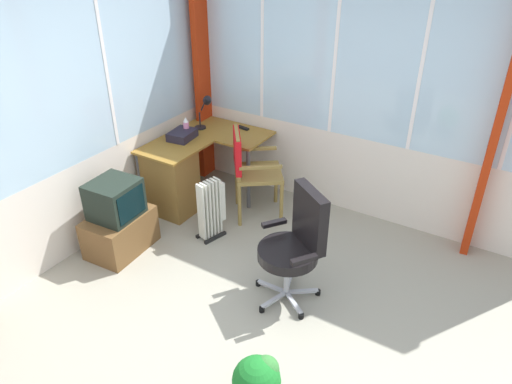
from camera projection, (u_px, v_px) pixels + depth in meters
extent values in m
cube|color=gray|center=(259.00, 338.00, 3.78)|extent=(5.23, 5.17, 0.06)
cube|color=silver|center=(68.00, 212.00, 4.50)|extent=(4.23, 0.06, 0.87)
cube|color=silver|center=(39.00, 89.00, 3.90)|extent=(4.14, 0.06, 1.51)
cube|color=white|center=(104.00, 69.00, 4.42)|extent=(0.04, 0.07, 1.51)
cube|color=silver|center=(363.00, 176.00, 5.12)|extent=(0.06, 4.17, 0.87)
cube|color=silver|center=(377.00, 65.00, 4.52)|extent=(0.06, 4.09, 1.51)
cube|color=white|center=(421.00, 72.00, 4.33)|extent=(0.07, 0.04, 1.51)
cube|color=white|center=(336.00, 59.00, 4.71)|extent=(0.07, 0.04, 1.51)
cube|color=white|center=(264.00, 49.00, 5.09)|extent=(0.07, 0.04, 1.51)
cube|color=#B42C0E|center=(203.00, 78.00, 5.52)|extent=(0.28, 0.08, 2.46)
cube|color=#B42C0E|center=(496.00, 132.00, 4.14)|extent=(0.28, 0.09, 2.46)
cube|color=olive|center=(190.00, 138.00, 5.28)|extent=(1.26, 0.57, 0.02)
cube|color=olive|center=(246.00, 137.00, 5.30)|extent=(0.57, 0.45, 0.02)
cube|color=brown|center=(170.00, 182.00, 5.17)|extent=(0.40, 0.53, 0.71)
cylinder|color=#4C4C51|center=(248.00, 179.00, 5.23)|extent=(0.04, 0.04, 0.72)
cylinder|color=#4C4C51|center=(141.00, 184.00, 5.14)|extent=(0.04, 0.04, 0.72)
cylinder|color=black|center=(200.00, 127.00, 5.48)|extent=(0.13, 0.13, 0.02)
cylinder|color=black|center=(200.00, 120.00, 5.43)|extent=(0.02, 0.02, 0.17)
cylinder|color=black|center=(204.00, 104.00, 5.37)|extent=(0.02, 0.10, 0.16)
cone|color=black|center=(209.00, 101.00, 5.37)|extent=(0.15, 0.14, 0.12)
cube|color=black|center=(243.00, 128.00, 5.46)|extent=(0.07, 0.16, 0.02)
cylinder|color=pink|center=(186.00, 129.00, 5.26)|extent=(0.06, 0.06, 0.16)
cone|color=white|center=(186.00, 120.00, 5.21)|extent=(0.06, 0.06, 0.06)
cube|color=#241F2E|center=(182.00, 135.00, 5.20)|extent=(0.33, 0.27, 0.09)
cylinder|color=olive|center=(281.00, 204.00, 5.01)|extent=(0.04, 0.04, 0.48)
cylinder|color=olive|center=(276.00, 183.00, 5.39)|extent=(0.04, 0.04, 0.48)
cylinder|color=olive|center=(240.00, 206.00, 4.97)|extent=(0.04, 0.04, 0.48)
cylinder|color=olive|center=(237.00, 185.00, 5.35)|extent=(0.04, 0.04, 0.48)
cube|color=olive|center=(259.00, 173.00, 5.05)|extent=(0.67, 0.67, 0.04)
cube|color=olive|center=(237.00, 153.00, 4.91)|extent=(0.37, 0.29, 0.46)
cube|color=red|center=(237.00, 151.00, 4.90)|extent=(0.40, 0.32, 0.38)
cube|color=olive|center=(261.00, 167.00, 4.77)|extent=(0.29, 0.37, 0.03)
cube|color=olive|center=(257.00, 149.00, 5.15)|extent=(0.29, 0.37, 0.03)
cube|color=#B7B7BF|center=(293.00, 303.00, 4.01)|extent=(0.19, 0.25, 0.02)
cylinder|color=black|center=(301.00, 316.00, 3.91)|extent=(0.05, 0.05, 0.05)
cube|color=#B7B7BF|center=(302.00, 291.00, 4.13)|extent=(0.20, 0.25, 0.02)
cylinder|color=black|center=(318.00, 292.00, 4.15)|extent=(0.05, 0.05, 0.05)
cube|color=#B7B7BF|center=(289.00, 282.00, 4.24)|extent=(0.28, 0.12, 0.02)
cylinder|color=black|center=(291.00, 274.00, 4.37)|extent=(0.05, 0.05, 0.05)
cube|color=#B7B7BF|center=(272.00, 287.00, 4.18)|extent=(0.04, 0.28, 0.02)
cylinder|color=black|center=(258.00, 283.00, 4.26)|extent=(0.05, 0.05, 0.05)
cube|color=#B7B7BF|center=(274.00, 300.00, 4.04)|extent=(0.28, 0.12, 0.02)
cylinder|color=black|center=(262.00, 309.00, 3.97)|extent=(0.05, 0.05, 0.05)
cylinder|color=#B7B7BF|center=(287.00, 274.00, 4.02)|extent=(0.05, 0.05, 0.37)
cylinder|color=black|center=(288.00, 253.00, 3.91)|extent=(0.50, 0.50, 0.09)
cube|color=black|center=(310.00, 218.00, 3.82)|extent=(0.32, 0.40, 0.51)
cube|color=black|center=(274.00, 223.00, 4.06)|extent=(0.21, 0.17, 0.04)
cube|color=black|center=(304.00, 260.00, 3.63)|extent=(0.21, 0.17, 0.04)
cube|color=brown|center=(120.00, 232.00, 4.64)|extent=(0.67, 0.48, 0.39)
cube|color=black|center=(115.00, 199.00, 4.45)|extent=(0.45, 0.43, 0.36)
cube|color=black|center=(132.00, 205.00, 4.37)|extent=(0.34, 0.03, 0.28)
cube|color=#262628|center=(127.00, 205.00, 4.63)|extent=(0.27, 0.24, 0.07)
cube|color=silver|center=(201.00, 212.00, 4.69)|extent=(0.05, 0.10, 0.61)
cube|color=silver|center=(205.00, 211.00, 4.71)|extent=(0.05, 0.10, 0.61)
cube|color=silver|center=(208.00, 209.00, 4.74)|extent=(0.05, 0.10, 0.61)
cube|color=silver|center=(211.00, 208.00, 4.76)|extent=(0.05, 0.10, 0.61)
cube|color=silver|center=(214.00, 206.00, 4.79)|extent=(0.05, 0.10, 0.61)
cube|color=silver|center=(218.00, 205.00, 4.81)|extent=(0.05, 0.10, 0.61)
cube|color=black|center=(215.00, 238.00, 4.87)|extent=(0.27, 0.10, 0.03)
cube|color=black|center=(207.00, 232.00, 4.96)|extent=(0.27, 0.10, 0.03)
cube|color=silver|center=(221.00, 201.00, 4.82)|extent=(0.07, 0.10, 0.43)
sphere|color=#1A6F26|center=(256.00, 380.00, 3.06)|extent=(0.32, 0.32, 0.32)
sphere|color=#347734|center=(266.00, 369.00, 3.06)|extent=(0.17, 0.17, 0.17)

